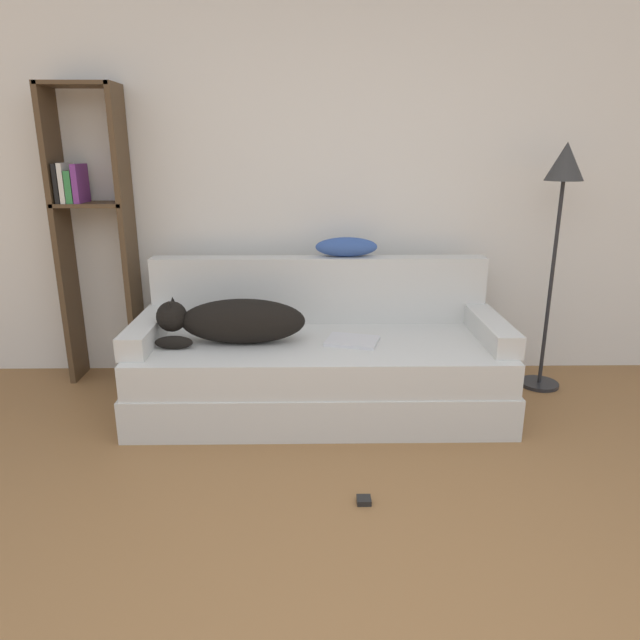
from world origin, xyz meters
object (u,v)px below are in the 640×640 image
object	(u,v)px
dog	(233,321)
floor_lamp	(562,195)
couch	(320,374)
laptop	(352,341)
throw_pillow	(346,247)
power_adapter	(364,500)
bookshelf	(92,222)

from	to	relation	value
dog	floor_lamp	bearing A→B (deg)	10.62
couch	laptop	bearing A→B (deg)	-15.39
throw_pillow	floor_lamp	world-z (taller)	floor_lamp
laptop	floor_lamp	xyz separation A→B (m)	(1.29, 0.37, 0.81)
floor_lamp	laptop	bearing A→B (deg)	-164.11
couch	dog	bearing A→B (deg)	-173.62
couch	laptop	distance (m)	0.30
floor_lamp	power_adapter	bearing A→B (deg)	-134.77
laptop	bookshelf	bearing A→B (deg)	176.64
dog	bookshelf	world-z (taller)	bookshelf
dog	floor_lamp	distance (m)	2.12
floor_lamp	bookshelf	bearing A→B (deg)	176.00
floor_lamp	power_adapter	distance (m)	2.22
floor_lamp	dog	bearing A→B (deg)	-169.38
bookshelf	laptop	bearing A→B (deg)	-19.10
laptop	throw_pillow	world-z (taller)	throw_pillow
couch	laptop	world-z (taller)	laptop
couch	bookshelf	size ratio (longest dim) A/B	1.14
throw_pillow	bookshelf	xyz separation A→B (m)	(-1.64, 0.11, 0.14)
couch	floor_lamp	size ratio (longest dim) A/B	1.39
couch	throw_pillow	xyz separation A→B (m)	(0.18, 0.41, 0.71)
dog	bookshelf	distance (m)	1.23
laptop	throw_pillow	distance (m)	0.66
throw_pillow	floor_lamp	xyz separation A→B (m)	(1.30, -0.09, 0.33)
laptop	bookshelf	distance (m)	1.85
couch	throw_pillow	world-z (taller)	throw_pillow
laptop	bookshelf	size ratio (longest dim) A/B	0.18
throw_pillow	bookshelf	distance (m)	1.65
couch	throw_pillow	size ratio (longest dim) A/B	5.50
laptop	bookshelf	world-z (taller)	bookshelf
power_adapter	floor_lamp	bearing A→B (deg)	45.23
laptop	couch	bearing A→B (deg)	-179.65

